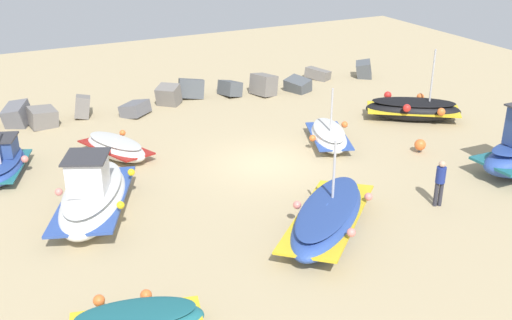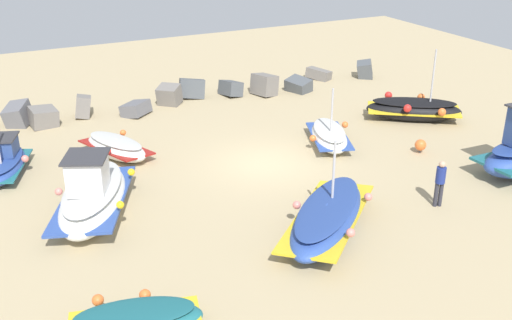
% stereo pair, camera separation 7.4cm
% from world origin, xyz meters
% --- Properties ---
extents(ground_plane, '(46.98, 46.98, 0.00)m').
position_xyz_m(ground_plane, '(0.00, 0.00, 0.00)').
color(ground_plane, tan).
extents(fishing_boat_0, '(2.50, 3.67, 2.54)m').
position_xyz_m(fishing_boat_0, '(3.31, 0.63, 0.39)').
color(fishing_boat_0, white).
rests_on(fishing_boat_0, ground_plane).
extents(fishing_boat_1, '(2.57, 3.60, 0.87)m').
position_xyz_m(fishing_boat_1, '(-5.00, 3.26, 0.42)').
color(fishing_boat_1, white).
rests_on(fishing_boat_1, ground_plane).
extents(fishing_boat_2, '(3.84, 5.27, 2.30)m').
position_xyz_m(fishing_boat_2, '(-6.88, -1.21, 0.71)').
color(fishing_boat_2, white).
rests_on(fishing_boat_2, ground_plane).
extents(fishing_boat_3, '(5.09, 4.88, 2.90)m').
position_xyz_m(fishing_boat_3, '(-0.64, -5.46, 0.52)').
color(fishing_boat_3, '#2D4C9E').
rests_on(fishing_boat_3, ground_plane).
extents(fishing_boat_6, '(4.38, 3.65, 3.39)m').
position_xyz_m(fishing_boat_6, '(8.45, 1.48, 0.52)').
color(fishing_boat_6, black).
rests_on(fishing_boat_6, ground_plane).
extents(fishing_boat_7, '(2.29, 3.49, 2.81)m').
position_xyz_m(fishing_boat_7, '(-9.11, 3.48, 0.46)').
color(fishing_boat_7, '#2D4C9E').
rests_on(fishing_boat_7, ground_plane).
extents(person_walking, '(0.32, 0.32, 1.64)m').
position_xyz_m(person_walking, '(3.62, -5.65, 0.95)').
color(person_walking, '#2D2D38').
rests_on(person_walking, ground_plane).
extents(breakwater_rocks, '(22.41, 3.11, 1.28)m').
position_xyz_m(breakwater_rocks, '(-0.96, 8.44, 0.43)').
color(breakwater_rocks, slate).
rests_on(breakwater_rocks, ground_plane).
extents(mooring_buoy_0, '(0.46, 0.46, 0.58)m').
position_xyz_m(mooring_buoy_0, '(6.13, -1.77, 0.34)').
color(mooring_buoy_0, '#3F3F42').
rests_on(mooring_buoy_0, ground_plane).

